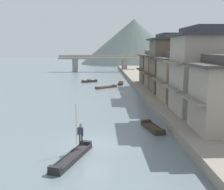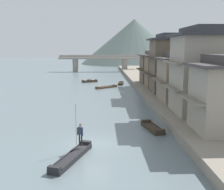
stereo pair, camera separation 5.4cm
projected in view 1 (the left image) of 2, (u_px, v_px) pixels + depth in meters
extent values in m
plane|color=slate|center=(93.00, 145.00, 22.07)|extent=(400.00, 400.00, 0.00)
cube|color=gray|center=(184.00, 87.00, 52.11)|extent=(18.00, 110.00, 0.82)
cube|color=#232326|center=(72.00, 158.00, 19.08)|extent=(2.53, 5.16, 0.28)
cube|color=#232326|center=(55.00, 168.00, 16.74)|extent=(0.86, 0.60, 0.25)
cube|color=#232326|center=(86.00, 143.00, 21.33)|extent=(0.86, 0.60, 0.25)
cube|color=#232326|center=(78.00, 156.00, 18.93)|extent=(1.62, 4.43, 0.08)
cube|color=#232326|center=(67.00, 155.00, 19.17)|extent=(1.62, 4.43, 0.08)
cube|color=black|center=(82.00, 145.00, 20.32)|extent=(0.19, 0.24, 0.05)
cylinder|color=#232328|center=(82.00, 139.00, 20.29)|extent=(0.11, 0.11, 0.78)
cube|color=black|center=(80.00, 145.00, 20.40)|extent=(0.19, 0.24, 0.05)
cylinder|color=#232328|center=(80.00, 139.00, 20.36)|extent=(0.11, 0.11, 0.78)
cube|color=#2D334C|center=(81.00, 131.00, 20.22)|extent=(0.38, 0.32, 0.52)
cylinder|color=#2D334C|center=(83.00, 132.00, 20.09)|extent=(0.08, 0.08, 0.56)
cylinder|color=#2D334C|center=(78.00, 131.00, 20.26)|extent=(0.08, 0.08, 0.56)
sphere|color=#A37A5B|center=(81.00, 125.00, 20.15)|extent=(0.20, 0.20, 0.20)
sphere|color=black|center=(81.00, 125.00, 20.16)|extent=(0.18, 0.18, 0.18)
cylinder|color=tan|center=(76.00, 124.00, 20.18)|extent=(0.04, 0.04, 3.00)
cube|color=#423328|center=(89.00, 82.00, 62.04)|extent=(3.49, 2.24, 0.28)
cube|color=#423328|center=(83.00, 81.00, 61.32)|extent=(0.67, 0.91, 0.25)
cube|color=#423328|center=(96.00, 80.00, 62.67)|extent=(0.67, 0.91, 0.25)
cube|color=#423328|center=(90.00, 81.00, 61.63)|extent=(2.68, 1.26, 0.08)
cube|color=#423328|center=(89.00, 81.00, 62.39)|extent=(2.68, 1.26, 0.08)
ellipsoid|color=brown|center=(89.00, 80.00, 61.98)|extent=(1.42, 1.25, 0.46)
cube|color=#33281E|center=(153.00, 128.00, 26.09)|extent=(1.73, 3.84, 0.26)
cube|color=#33281E|center=(146.00, 121.00, 27.68)|extent=(0.97, 0.53, 0.24)
cube|color=#33281E|center=(160.00, 131.00, 24.41)|extent=(0.97, 0.53, 0.24)
cube|color=#33281E|center=(148.00, 127.00, 25.95)|extent=(0.71, 3.17, 0.08)
cube|color=#33281E|center=(157.00, 126.00, 26.17)|extent=(0.71, 3.17, 0.08)
cube|color=#33281E|center=(121.00, 84.00, 58.51)|extent=(1.41, 3.64, 0.22)
cube|color=#33281E|center=(121.00, 82.00, 60.07)|extent=(0.95, 0.46, 0.20)
cube|color=#33281E|center=(120.00, 84.00, 56.87)|extent=(0.95, 0.46, 0.20)
cube|color=#33281E|center=(118.00, 83.00, 58.52)|extent=(0.43, 3.04, 0.08)
cube|color=#33281E|center=(123.00, 83.00, 58.44)|extent=(0.43, 3.04, 0.08)
cube|color=brown|center=(106.00, 87.00, 53.23)|extent=(4.20, 3.68, 0.22)
cube|color=brown|center=(97.00, 87.00, 51.84)|extent=(0.91, 1.00, 0.20)
cube|color=brown|center=(115.00, 85.00, 54.54)|extent=(0.91, 1.00, 0.20)
cube|color=brown|center=(108.00, 87.00, 52.82)|extent=(3.17, 2.56, 0.08)
cube|color=brown|center=(104.00, 86.00, 53.59)|extent=(3.17, 2.56, 0.08)
cube|color=gray|center=(192.00, 100.00, 22.36)|extent=(0.70, 4.51, 0.16)
cube|color=gray|center=(200.00, 75.00, 28.76)|extent=(5.05, 5.61, 7.80)
cube|color=gray|center=(172.00, 88.00, 28.87)|extent=(0.70, 5.61, 0.16)
cube|color=gray|center=(173.00, 62.00, 28.44)|extent=(0.70, 5.61, 0.16)
cube|color=#2D2D33|center=(202.00, 35.00, 28.09)|extent=(5.95, 6.51, 0.24)
cube|color=#2D2D33|center=(203.00, 30.00, 28.01)|extent=(3.03, 6.51, 0.70)
cube|color=gray|center=(180.00, 80.00, 36.02)|extent=(4.96, 6.00, 5.20)
cube|color=#6E6151|center=(158.00, 80.00, 35.92)|extent=(0.70, 6.00, 0.16)
cube|color=#3D3838|center=(181.00, 59.00, 35.57)|extent=(5.86, 6.90, 0.24)
cube|color=#3D3838|center=(181.00, 55.00, 35.49)|extent=(2.98, 6.90, 0.70)
cube|color=brown|center=(169.00, 66.00, 42.62)|extent=(5.17, 5.12, 7.80)
cube|color=#4D4135|center=(149.00, 75.00, 42.74)|extent=(0.70, 5.12, 0.16)
cube|color=#4D4135|center=(150.00, 58.00, 42.31)|extent=(0.70, 5.12, 0.16)
cube|color=#2D2D33|center=(170.00, 39.00, 41.96)|extent=(6.07, 6.02, 0.24)
cube|color=#2D2D33|center=(170.00, 36.00, 41.88)|extent=(3.10, 6.02, 0.70)
cube|color=#75604C|center=(162.00, 72.00, 48.20)|extent=(5.62, 4.63, 5.20)
cube|color=brown|center=(144.00, 72.00, 48.09)|extent=(0.70, 4.63, 0.16)
cube|color=#2D2D33|center=(163.00, 56.00, 47.75)|extent=(6.52, 5.53, 0.24)
cube|color=#2D2D33|center=(163.00, 53.00, 47.67)|extent=(3.37, 5.53, 0.70)
cube|color=brown|center=(155.00, 69.00, 54.33)|extent=(5.60, 5.16, 5.20)
cube|color=#4D4135|center=(139.00, 69.00, 54.22)|extent=(0.70, 5.16, 0.16)
cube|color=#4C4238|center=(156.00, 55.00, 53.87)|extent=(6.50, 6.06, 0.24)
cube|color=#4C4238|center=(156.00, 52.00, 53.80)|extent=(3.36, 6.06, 0.70)
cube|color=gray|center=(100.00, 58.00, 88.86)|extent=(25.92, 2.40, 0.60)
cylinder|color=gray|center=(75.00, 65.00, 88.97)|extent=(1.80, 1.80, 3.93)
cylinder|color=gray|center=(124.00, 65.00, 89.50)|extent=(1.80, 1.80, 3.93)
cube|color=gray|center=(100.00, 56.00, 89.74)|extent=(25.92, 0.30, 0.70)
cone|color=slate|center=(138.00, 45.00, 136.48)|extent=(44.69, 44.69, 17.32)
cone|color=#4C5B56|center=(134.00, 42.00, 133.32)|extent=(50.29, 50.29, 20.77)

